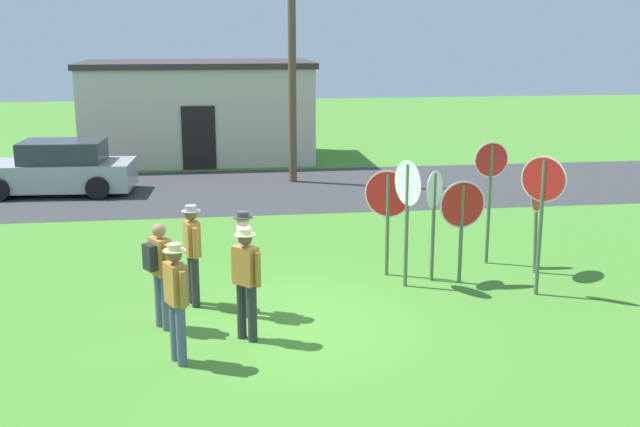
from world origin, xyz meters
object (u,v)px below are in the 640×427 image
Objects in this scene: utility_pole at (292,58)px; stop_sign_far_back at (542,200)px; person_near_signs at (246,277)px; stop_sign_leaning_left at (434,207)px; stop_sign_rear_right at (462,214)px; parked_car_on_street at (58,170)px; person_in_blue at (160,268)px; person_on_left at (176,296)px; stop_sign_leaning_right at (490,182)px; stop_sign_rear_left at (537,199)px; stop_sign_tallest at (388,204)px; person_holding_notes at (192,249)px; person_in_dark_shirt at (244,257)px; stop_sign_low_front at (407,201)px.

utility_pole is 11.49m from stop_sign_far_back.
stop_sign_leaning_left is at bearing 33.72° from person_near_signs.
parked_car_on_street is at bearing 133.86° from stop_sign_rear_right.
person_on_left reaches higher than person_in_blue.
stop_sign_leaning_right is at bearing 33.19° from stop_sign_leaning_left.
stop_sign_rear_left is (1.60, 0.42, 0.14)m from stop_sign_rear_right.
parked_car_on_street is (-6.78, -0.84, -3.05)m from utility_pole.
person_in_blue is at bearing -152.04° from stop_sign_tallest.
person_near_signs reaches higher than person_in_blue.
stop_sign_rear_left reaches higher than person_in_blue.
parked_car_on_street is 2.53× the size of person_holding_notes.
utility_pole is 11.61m from person_in_dark_shirt.
person_in_dark_shirt is at bearing -33.56° from person_holding_notes.
stop_sign_leaning_right reaches higher than person_in_dark_shirt.
person_holding_notes reaches higher than parked_car_on_street.
stop_sign_tallest is (-0.76, 0.44, -0.02)m from stop_sign_leaning_left.
stop_sign_tallest is at bearing 42.88° from person_on_left.
stop_sign_tallest reaches higher than parked_car_on_street.
stop_sign_rear_left is 6.52m from person_holding_notes.
stop_sign_rear_right is at bearing 6.13° from person_holding_notes.
parked_car_on_street is 2.11× the size of stop_sign_leaning_left.
utility_pole reaches higher than stop_sign_far_back.
stop_sign_leaning_right is 1.94m from stop_sign_far_back.
utility_pole is 2.87× the size of stop_sign_far_back.
stop_sign_rear_right is 0.91× the size of stop_sign_rear_left.
person_in_dark_shirt is at bearing -160.78° from stop_sign_low_front.
stop_sign_far_back is (2.18, -0.76, 0.11)m from stop_sign_low_front.
stop_sign_rear_right is at bearing -165.46° from stop_sign_rear_left.
stop_sign_leaning_left is 1.23× the size of person_in_blue.
stop_sign_tallest is 3.27m from person_in_dark_shirt.
person_in_dark_shirt is 1.00× the size of person_on_left.
person_in_blue is (-0.48, -1.00, -0.00)m from person_holding_notes.
utility_pole is 4.10× the size of person_in_dark_shirt.
stop_sign_rear_left is (2.83, -0.23, 0.06)m from stop_sign_tallest.
stop_sign_low_front reaches higher than stop_sign_tallest.
person_in_dark_shirt is 2.04m from person_on_left.
stop_sign_leaning_right is 1.16× the size of stop_sign_rear_left.
stop_sign_far_back is at bearing -45.06° from parked_car_on_street.
stop_sign_tallest is at bearing 45.21° from person_near_signs.
stop_sign_tallest is 1.39m from stop_sign_rear_right.
stop_sign_rear_right is 5.53m from person_in_blue.
stop_sign_leaning_right is 1.49m from stop_sign_rear_right.
stop_sign_low_front is (7.81, -9.25, 0.91)m from parked_car_on_street.
stop_sign_leaning_left reaches higher than parked_car_on_street.
stop_sign_rear_right is (-0.92, -1.12, -0.35)m from stop_sign_leaning_right.
parked_car_on_street is 12.34m from person_near_signs.
utility_pole is 9.72m from stop_sign_tallest.
person_near_signs is (-4.00, -2.15, -0.32)m from stop_sign_rear_right.
stop_sign_leaning_left is at bearing 19.67° from person_in_blue.
stop_sign_low_front is (1.03, -10.08, -2.14)m from utility_pole.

